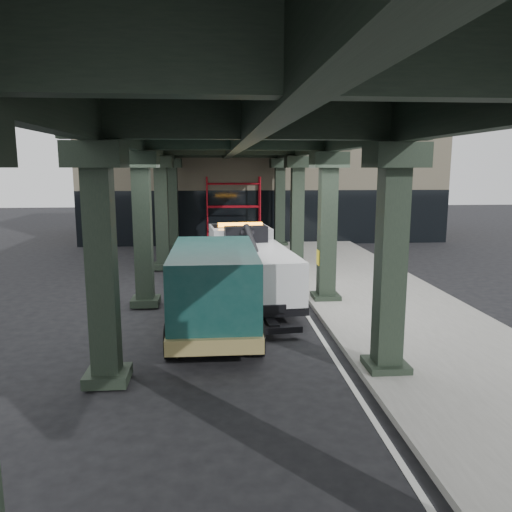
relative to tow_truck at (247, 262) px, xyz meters
name	(u,v)px	position (x,y,z in m)	size (l,w,h in m)	color
ground	(254,322)	(-0.02, -2.98, -1.26)	(90.00, 90.00, 0.00)	black
sidewalk	(380,299)	(4.48, -0.98, -1.18)	(5.00, 40.00, 0.15)	gray
lane_stripe	(299,303)	(1.68, -0.98, -1.25)	(0.12, 38.00, 0.01)	silver
viaduct	(236,137)	(-0.42, -0.98, 4.20)	(7.40, 32.00, 6.40)	#1F2A20
building	(260,175)	(1.98, 17.02, 2.74)	(22.00, 10.00, 8.00)	#C6B793
scaffolding	(233,210)	(-0.02, 11.66, 0.85)	(3.08, 0.88, 4.00)	#AE0D19
tow_truck	(247,262)	(0.00, 0.00, 0.00)	(2.88, 8.02, 2.58)	black
towed_van	(214,286)	(-1.17, -3.74, 0.04)	(2.41, 5.95, 2.41)	#103936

